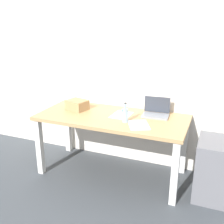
{
  "coord_description": "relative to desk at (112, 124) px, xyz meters",
  "views": [
    {
      "loc": [
        1.11,
        -2.77,
        1.82
      ],
      "look_at": [
        0.0,
        0.0,
        0.81
      ],
      "focal_mm": 43.16,
      "sensor_mm": 36.0,
      "label": 1
    }
  ],
  "objects": [
    {
      "name": "computer_mouse",
      "position": [
        0.08,
        0.21,
        0.11
      ],
      "size": [
        0.08,
        0.11,
        0.03
      ],
      "primitive_type": "ellipsoid",
      "rotation": [
        0.0,
        0.0,
        -0.18
      ],
      "color": "#338CC6",
      "rests_on": "desk"
    },
    {
      "name": "beer_bottle",
      "position": [
        0.21,
        -0.14,
        0.18
      ],
      "size": [
        0.06,
        0.06,
        0.23
      ],
      "color": "#99B7C1",
      "rests_on": "desk"
    },
    {
      "name": "paper_sheet_near_back",
      "position": [
        0.09,
        0.07,
        0.1
      ],
      "size": [
        0.22,
        0.3,
        0.0
      ],
      "primitive_type": "cube",
      "rotation": [
        0.0,
        0.0,
        -0.04
      ],
      "color": "white",
      "rests_on": "desk"
    },
    {
      "name": "laptop_right",
      "position": [
        0.48,
        0.21,
        0.14
      ],
      "size": [
        0.32,
        0.24,
        0.21
      ],
      "color": "gray",
      "rests_on": "desk"
    },
    {
      "name": "filing_cabinet",
      "position": [
        1.2,
        -0.04,
        -0.34
      ],
      "size": [
        0.4,
        0.48,
        0.65
      ],
      "primitive_type": "cube",
      "color": "slate",
      "rests_on": "ground"
    },
    {
      "name": "desk",
      "position": [
        0.0,
        0.0,
        0.0
      ],
      "size": [
        1.76,
        0.79,
        0.76
      ],
      "color": "tan",
      "rests_on": "ground"
    },
    {
      "name": "back_wall",
      "position": [
        0.0,
        0.46,
        0.64
      ],
      "size": [
        5.2,
        0.08,
        2.6
      ],
      "primitive_type": "cube",
      "color": "silver",
      "rests_on": "ground"
    },
    {
      "name": "ground_plane",
      "position": [
        0.0,
        0.0,
        -0.66
      ],
      "size": [
        8.0,
        8.0,
        0.0
      ],
      "primitive_type": "plane",
      "color": "#42474C"
    },
    {
      "name": "cardboard_box",
      "position": [
        -0.5,
        0.06,
        0.16
      ],
      "size": [
        0.28,
        0.25,
        0.12
      ],
      "primitive_type": "cube",
      "rotation": [
        0.0,
        0.0,
        -0.26
      ],
      "color": "tan",
      "rests_on": "desk"
    },
    {
      "name": "paper_sheet_front_right",
      "position": [
        0.37,
        -0.16,
        0.1
      ],
      "size": [
        0.32,
        0.36,
        0.0
      ],
      "primitive_type": "cube",
      "rotation": [
        0.0,
        0.0,
        0.45
      ],
      "color": "white",
      "rests_on": "desk"
    }
  ]
}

